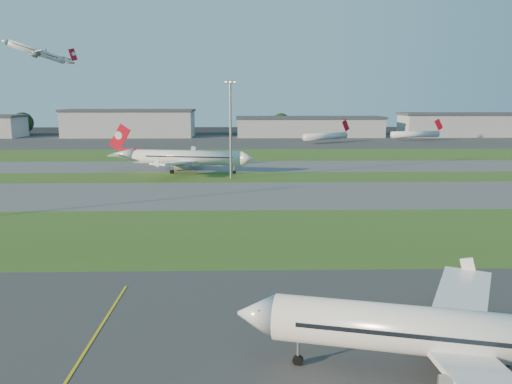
{
  "coord_description": "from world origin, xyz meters",
  "views": [
    {
      "loc": [
        18.65,
        -24.51,
        21.3
      ],
      "look_at": [
        20.41,
        51.18,
        7.0
      ],
      "focal_mm": 35.0,
      "sensor_mm": 36.0,
      "label": 1
    }
  ],
  "objects_px": {
    "airliner_parked": "(471,337)",
    "airliner_taxiing": "(186,158)",
    "mini_jet_near": "(326,136)",
    "light_mast_centre": "(231,123)",
    "mini_jet_far": "(415,134)"
  },
  "relations": [
    {
      "from": "airliner_parked",
      "to": "airliner_taxiing",
      "type": "relative_size",
      "value": 0.89
    },
    {
      "from": "airliner_taxiing",
      "to": "mini_jet_near",
      "type": "relative_size",
      "value": 1.57
    },
    {
      "from": "airliner_parked",
      "to": "light_mast_centre",
      "type": "relative_size",
      "value": 1.36
    },
    {
      "from": "mini_jet_near",
      "to": "light_mast_centre",
      "type": "height_order",
      "value": "light_mast_centre"
    },
    {
      "from": "airliner_taxiing",
      "to": "light_mast_centre",
      "type": "distance_m",
      "value": 20.19
    },
    {
      "from": "mini_jet_near",
      "to": "airliner_taxiing",
      "type": "bearing_deg",
      "value": -152.67
    },
    {
      "from": "mini_jet_far",
      "to": "light_mast_centre",
      "type": "bearing_deg",
      "value": -138.75
    },
    {
      "from": "mini_jet_near",
      "to": "airliner_parked",
      "type": "bearing_deg",
      "value": -128.55
    },
    {
      "from": "airliner_parked",
      "to": "mini_jet_near",
      "type": "bearing_deg",
      "value": 97.9
    },
    {
      "from": "airliner_parked",
      "to": "mini_jet_near",
      "type": "height_order",
      "value": "airliner_parked"
    },
    {
      "from": "airliner_parked",
      "to": "airliner_taxiing",
      "type": "height_order",
      "value": "airliner_taxiing"
    },
    {
      "from": "light_mast_centre",
      "to": "airliner_parked",
      "type": "bearing_deg",
      "value": -78.35
    },
    {
      "from": "mini_jet_far",
      "to": "light_mast_centre",
      "type": "distance_m",
      "value": 149.62
    },
    {
      "from": "airliner_parked",
      "to": "mini_jet_near",
      "type": "distance_m",
      "value": 206.65
    },
    {
      "from": "mini_jet_far",
      "to": "mini_jet_near",
      "type": "bearing_deg",
      "value": -177.35
    }
  ]
}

